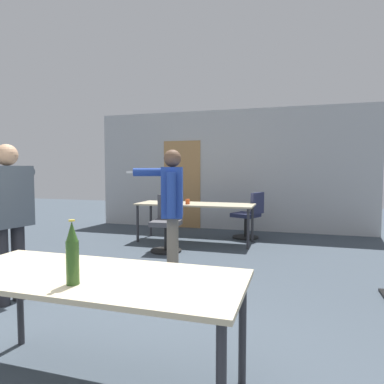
% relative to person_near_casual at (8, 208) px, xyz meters
% --- Properties ---
extents(back_wall, '(6.33, 0.12, 2.72)m').
position_rel_person_near_casual_xyz_m(back_wall, '(1.31, 4.96, 0.37)').
color(back_wall, '#B2B5B7').
rests_on(back_wall, ground_plane).
extents(conference_table_near, '(1.86, 0.78, 0.73)m').
position_rel_person_near_casual_xyz_m(conference_table_near, '(1.63, -0.99, -0.31)').
color(conference_table_near, '#C6B793').
rests_on(conference_table_near, ground_plane).
extents(conference_table_far, '(2.21, 0.74, 0.73)m').
position_rel_person_near_casual_xyz_m(conference_table_far, '(1.00, 3.40, -0.31)').
color(conference_table_far, '#C6B793').
rests_on(conference_table_far, ground_plane).
extents(person_near_casual, '(0.72, 0.74, 1.63)m').
position_rel_person_near_casual_xyz_m(person_near_casual, '(0.00, 0.00, 0.00)').
color(person_near_casual, '#28282D').
rests_on(person_near_casual, ground_plane).
extents(person_far_watching, '(0.87, 0.64, 1.62)m').
position_rel_person_near_casual_xyz_m(person_far_watching, '(1.33, 1.23, -0.01)').
color(person_far_watching, slate).
rests_on(person_far_watching, ground_plane).
extents(office_chair_far_right, '(0.65, 0.61, 0.93)m').
position_rel_person_near_casual_xyz_m(office_chair_far_right, '(1.94, 4.03, -0.55)').
color(office_chair_far_right, black).
rests_on(office_chair_far_right, ground_plane).
extents(office_chair_mid_tucked, '(0.52, 0.57, 0.94)m').
position_rel_person_near_casual_xyz_m(office_chair_mid_tucked, '(0.75, 2.59, -0.54)').
color(office_chair_mid_tucked, black).
rests_on(office_chair_mid_tucked, ground_plane).
extents(beer_bottle, '(0.07, 0.07, 0.36)m').
position_rel_person_near_casual_xyz_m(beer_bottle, '(1.63, -1.18, -0.07)').
color(beer_bottle, '#2D511E').
rests_on(beer_bottle, conference_table_near).
extents(drink_cup, '(0.08, 0.08, 0.09)m').
position_rel_person_near_casual_xyz_m(drink_cup, '(0.90, 3.25, -0.20)').
color(drink_cup, '#E05123').
rests_on(drink_cup, conference_table_far).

